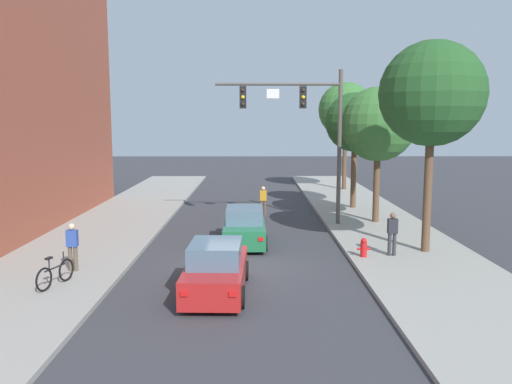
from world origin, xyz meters
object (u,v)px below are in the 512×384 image
object	(u,v)px
pedestrian_sidewalk_right_walker	(392,232)
street_tree_second	(378,125)
traffic_signal_mast	(305,118)
street_tree_nearest	(432,94)
pedestrian_sidewalk_left_walker	(72,245)
street_tree_farthest	(346,110)
car_following_red	(216,270)
pedestrian_crossing_road	(263,199)
street_tree_third	(355,123)
fire_hydrant	(364,247)
car_lead_green	(244,227)
bicycle_leaning	(55,274)

from	to	relation	value
pedestrian_sidewalk_right_walker	street_tree_second	xyz separation A→B (m)	(0.95, 6.69, 3.96)
traffic_signal_mast	street_tree_nearest	size ratio (longest dim) A/B	0.93
traffic_signal_mast	street_tree_second	size ratio (longest dim) A/B	1.11
pedestrian_sidewalk_left_walker	street_tree_farthest	bearing A→B (deg)	58.94
car_following_red	pedestrian_sidewalk_right_walker	bearing A→B (deg)	31.23
street_tree_nearest	car_following_red	bearing A→B (deg)	-150.03
traffic_signal_mast	street_tree_farthest	bearing A→B (deg)	71.93
pedestrian_crossing_road	street_tree_third	world-z (taller)	street_tree_third
pedestrian_sidewalk_left_walker	street_tree_third	size ratio (longest dim) A/B	0.24
street_tree_nearest	pedestrian_sidewalk_right_walker	bearing A→B (deg)	-155.81
pedestrian_crossing_road	fire_hydrant	world-z (taller)	pedestrian_crossing_road
traffic_signal_mast	pedestrian_sidewalk_left_walker	xyz separation A→B (m)	(-8.59, -8.20, -4.26)
car_lead_green	pedestrian_sidewalk_right_walker	xyz separation A→B (m)	(5.60, -2.53, 0.34)
pedestrian_sidewalk_left_walker	pedestrian_sidewalk_right_walker	distance (m)	11.50
car_following_red	street_tree_nearest	bearing A→B (deg)	29.97
traffic_signal_mast	car_following_red	distance (m)	11.65
traffic_signal_mast	pedestrian_sidewalk_left_walker	distance (m)	12.62
car_lead_green	street_tree_nearest	xyz separation A→B (m)	(7.09, -1.86, 5.46)
traffic_signal_mast	street_tree_third	size ratio (longest dim) A/B	1.12
car_lead_green	street_tree_farthest	bearing A→B (deg)	66.99
car_lead_green	street_tree_third	world-z (taller)	street_tree_third
car_following_red	fire_hydrant	xyz separation A→B (m)	(5.25, 3.67, -0.22)
car_following_red	fire_hydrant	world-z (taller)	car_following_red
pedestrian_sidewalk_left_walker	car_lead_green	bearing A→B (deg)	38.21
traffic_signal_mast	street_tree_farthest	xyz separation A→B (m)	(4.32, 13.25, 0.69)
pedestrian_sidewalk_right_walker	bicycle_leaning	xyz separation A→B (m)	(-11.31, -3.60, -0.52)
pedestrian_sidewalk_left_walker	street_tree_nearest	xyz separation A→B (m)	(12.82, 2.65, 5.12)
traffic_signal_mast	bicycle_leaning	bearing A→B (deg)	-131.15
car_following_red	pedestrian_sidewalk_right_walker	distance (m)	7.44
fire_hydrant	pedestrian_sidewalk_right_walker	bearing A→B (deg)	9.59
traffic_signal_mast	street_tree_third	world-z (taller)	traffic_signal_mast
pedestrian_sidewalk_left_walker	pedestrian_crossing_road	bearing A→B (deg)	59.20
pedestrian_sidewalk_left_walker	street_tree_nearest	bearing A→B (deg)	11.68
car_lead_green	bicycle_leaning	bearing A→B (deg)	-133.00
car_lead_green	street_tree_third	bearing A→B (deg)	53.94
fire_hydrant	street_tree_farthest	bearing A→B (deg)	82.19
traffic_signal_mast	bicycle_leaning	world-z (taller)	traffic_signal_mast
pedestrian_sidewalk_right_walker	fire_hydrant	world-z (taller)	pedestrian_sidewalk_right_walker
car_following_red	street_tree_farthest	distance (m)	25.20
traffic_signal_mast	car_lead_green	bearing A→B (deg)	-127.85
traffic_signal_mast	fire_hydrant	xyz separation A→B (m)	(1.62, -6.41, -4.81)
traffic_signal_mast	pedestrian_sidewalk_left_walker	bearing A→B (deg)	-136.34
pedestrian_crossing_road	street_tree_third	bearing A→B (deg)	20.13
traffic_signal_mast	pedestrian_crossing_road	bearing A→B (deg)	123.47
pedestrian_crossing_road	traffic_signal_mast	bearing A→B (deg)	-56.53
car_lead_green	car_following_red	distance (m)	6.42
fire_hydrant	street_tree_second	world-z (taller)	street_tree_second
street_tree_nearest	street_tree_second	xyz separation A→B (m)	(-0.54, 6.02, -1.16)
traffic_signal_mast	street_tree_second	world-z (taller)	traffic_signal_mast
pedestrian_sidewalk_right_walker	fire_hydrant	distance (m)	1.25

